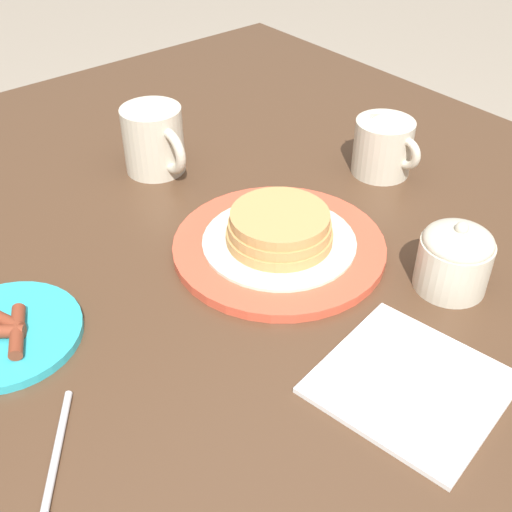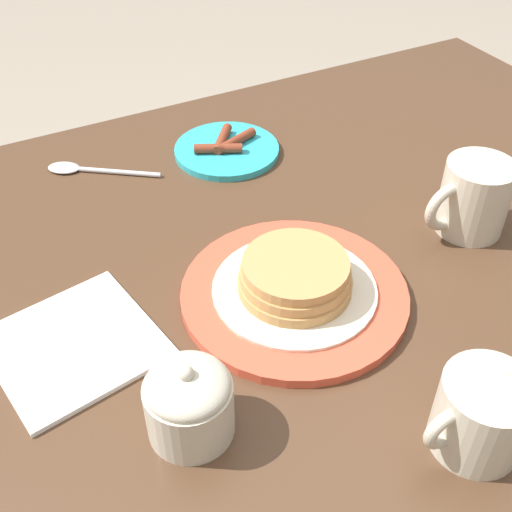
# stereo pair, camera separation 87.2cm
# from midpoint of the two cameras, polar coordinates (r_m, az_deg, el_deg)

# --- Properties ---
(dining_table) EXTENTS (1.40, 1.02, 0.74)m
(dining_table) POSITION_cam_midpoint_polar(r_m,az_deg,el_deg) (0.68, 30.88, -30.81)
(dining_table) COLOR #4C3321
(dining_table) RESTS_ON ground_plane
(pancake_plate) EXTENTS (0.26, 0.26, 0.05)m
(pancake_plate) POSITION_cam_midpoint_polar(r_m,az_deg,el_deg) (0.60, 35.72, -23.42)
(pancake_plate) COLOR #DB5138
(pancake_plate) RESTS_ON dining_table
(side_plate_bacon) EXTENTS (0.16, 0.16, 0.02)m
(side_plate_bacon) POSITION_cam_midpoint_polar(r_m,az_deg,el_deg) (0.73, 18.81, -3.54)
(side_plate_bacon) COLOR #2DADBC
(side_plate_bacon) RESTS_ON dining_table
(coffee_mug) EXTENTS (0.12, 0.09, 0.09)m
(coffee_mug) POSITION_cam_midpoint_polar(r_m,az_deg,el_deg) (0.77, 46.20, -9.90)
(coffee_mug) COLOR beige
(coffee_mug) RESTS_ON dining_table
(creamer_pitcher) EXTENTS (0.12, 0.08, 0.09)m
(creamer_pitcher) POSITION_cam_midpoint_polar(r_m,az_deg,el_deg) (0.65, 58.58, -31.48)
(creamer_pitcher) COLOR beige
(creamer_pitcher) RESTS_ON dining_table
(sugar_bowl) EXTENTS (0.08, 0.08, 0.09)m
(sugar_bowl) POSITION_cam_midpoint_polar(r_m,az_deg,el_deg) (0.50, 35.93, -41.88)
(sugar_bowl) COLOR beige
(sugar_bowl) RESTS_ON dining_table
(napkin) EXTENTS (0.19, 0.18, 0.01)m
(napkin) POSITION_cam_midpoint_polar(r_m,az_deg,el_deg) (0.51, 12.44, -35.87)
(napkin) COLOR white
(napkin) RESTS_ON dining_table
(spoon) EXTENTS (0.15, 0.11, 0.01)m
(spoon) POSITION_cam_midpoint_polar(r_m,az_deg,el_deg) (0.66, 2.50, -6.96)
(spoon) COLOR silver
(spoon) RESTS_ON dining_table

